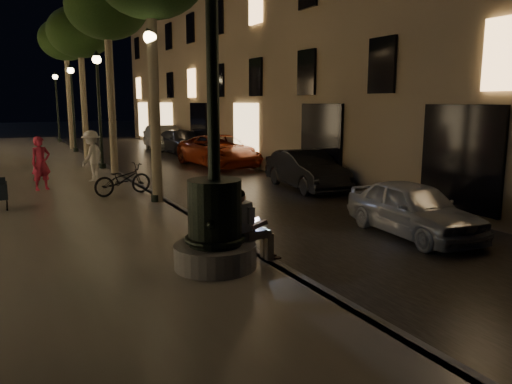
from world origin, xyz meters
TOP-DOWN VIEW (x-y plane):
  - ground at (0.00, 15.00)m, footprint 120.00×120.00m
  - cobble_lane at (3.00, 15.00)m, footprint 6.00×45.00m
  - promenade at (-4.00, 15.00)m, footprint 8.00×45.00m
  - curb_strip at (0.00, 15.00)m, footprint 0.25×45.00m
  - building_right at (10.00, 18.00)m, footprint 8.00×36.00m
  - fountain_lamppost at (-1.00, 2.00)m, footprint 1.40×1.40m
  - seated_man_laptop at (-0.39, 2.00)m, footprint 0.94×0.32m
  - tree_second at (-0.20, 14.00)m, footprint 3.00×3.00m
  - tree_third at (-0.30, 20.00)m, footprint 3.00×3.00m
  - tree_far at (-0.22, 26.00)m, footprint 3.00×3.00m
  - lamp_curb_a at (-0.30, 8.00)m, footprint 0.36×0.36m
  - lamp_curb_b at (-0.30, 16.00)m, footprint 0.36×0.36m
  - lamp_curb_c at (-0.30, 24.00)m, footprint 0.36×0.36m
  - lamp_curb_d at (-0.30, 32.00)m, footprint 0.36×0.36m
  - car_front at (4.00, 2.54)m, footprint 1.77×3.72m
  - car_second at (5.20, 8.76)m, footprint 1.81×4.15m
  - car_third at (4.95, 15.75)m, footprint 2.69×5.36m
  - car_rear at (5.20, 21.85)m, footprint 2.33×4.85m
  - car_fifth at (4.98, 24.50)m, footprint 1.80×4.67m
  - pedestrian_red at (-2.98, 11.48)m, footprint 0.73×0.60m
  - pedestrian_white at (-1.23, 12.66)m, footprint 1.22×1.32m
  - bicycle at (-0.89, 9.45)m, footprint 1.88×1.01m

SIDE VIEW (x-z plane):
  - ground at x=0.00m, z-range 0.00..0.00m
  - cobble_lane at x=3.00m, z-range 0.00..0.02m
  - promenade at x=-4.00m, z-range 0.00..0.20m
  - curb_strip at x=0.00m, z-range 0.00..0.20m
  - car_front at x=4.00m, z-range 0.00..1.23m
  - car_second at x=5.20m, z-range 0.00..1.33m
  - bicycle at x=-0.89m, z-range 0.20..1.14m
  - car_rear at x=5.20m, z-range 0.00..1.36m
  - car_third at x=4.95m, z-range 0.00..1.46m
  - car_fifth at x=4.98m, z-range 0.00..1.52m
  - seated_man_laptop at x=-0.39m, z-range 0.24..1.55m
  - pedestrian_red at x=-2.98m, z-range 0.20..1.90m
  - pedestrian_white at x=-1.23m, z-range 0.20..1.98m
  - fountain_lamppost at x=-1.00m, z-range -1.39..3.81m
  - lamp_curb_a at x=-0.30m, z-range 0.83..5.64m
  - lamp_curb_b at x=-0.30m, z-range 0.83..5.64m
  - lamp_curb_c at x=-0.30m, z-range 0.83..5.64m
  - lamp_curb_d at x=-0.30m, z-range 0.83..5.64m
  - tree_third at x=-0.30m, z-range 2.54..9.74m
  - tree_second at x=-0.20m, z-range 2.63..10.03m
  - tree_far at x=-0.22m, z-range 2.68..10.18m
  - building_right at x=10.00m, z-range 0.00..15.00m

